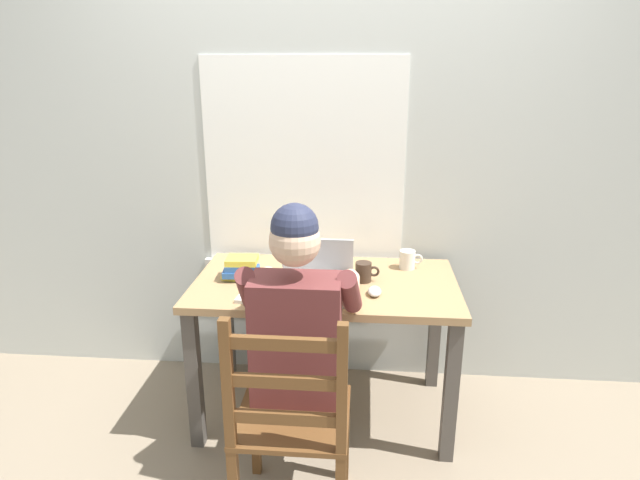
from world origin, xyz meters
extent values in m
plane|color=gray|center=(0.00, 0.00, 0.00)|extent=(8.00, 8.00, 0.00)
cube|color=beige|center=(0.00, 0.43, 1.30)|extent=(6.00, 0.04, 2.60)
cube|color=white|center=(-0.15, 0.41, 1.21)|extent=(1.04, 0.01, 1.07)
cube|color=beige|center=(-0.15, 0.40, 0.65)|extent=(1.10, 0.06, 0.04)
cube|color=#9E7A51|center=(0.00, 0.00, 0.70)|extent=(1.24, 0.70, 0.03)
cube|color=#4C4742|center=(-0.57, -0.30, 0.34)|extent=(0.06, 0.06, 0.69)
cube|color=#4C4742|center=(0.57, -0.30, 0.34)|extent=(0.06, 0.06, 0.69)
cube|color=#4C4742|center=(-0.57, 0.30, 0.34)|extent=(0.06, 0.06, 0.69)
cube|color=#4C4742|center=(0.57, 0.30, 0.34)|extent=(0.06, 0.06, 0.69)
cube|color=brown|center=(-0.07, -0.53, 0.70)|extent=(0.34, 0.20, 0.50)
sphere|color=#DBB293|center=(-0.07, -0.53, 1.09)|extent=(0.19, 0.19, 0.19)
sphere|color=#282D47|center=(-0.07, -0.53, 1.14)|extent=(0.17, 0.17, 0.17)
cube|color=#282D47|center=(-0.07, -0.44, 1.12)|extent=(0.13, 0.10, 0.01)
cylinder|color=#38383D|center=(-0.16, -0.33, 0.45)|extent=(0.13, 0.40, 0.13)
cylinder|color=#38383D|center=(0.02, -0.33, 0.45)|extent=(0.13, 0.40, 0.13)
cylinder|color=#38383D|center=(-0.16, -0.13, 0.22)|extent=(0.10, 0.10, 0.45)
cylinder|color=#38383D|center=(0.02, -0.13, 0.22)|extent=(0.10, 0.10, 0.45)
cylinder|color=brown|center=(-0.27, -0.44, 0.86)|extent=(0.10, 0.25, 0.24)
cylinder|color=#DBB293|center=(-0.27, -0.21, 0.77)|extent=(0.07, 0.28, 0.07)
sphere|color=#DBB293|center=(-0.26, -0.07, 0.77)|extent=(0.08, 0.08, 0.08)
cylinder|color=brown|center=(0.13, -0.44, 0.86)|extent=(0.10, 0.25, 0.24)
cylinder|color=#DBB293|center=(0.13, -0.21, 0.77)|extent=(0.07, 0.28, 0.07)
sphere|color=#DBB293|center=(0.12, -0.07, 0.77)|extent=(0.08, 0.08, 0.08)
cube|color=brown|center=(-0.07, -0.65, 0.44)|extent=(0.42, 0.42, 0.02)
cube|color=brown|center=(0.12, -0.46, 0.21)|extent=(0.04, 0.04, 0.43)
cube|color=brown|center=(-0.26, -0.46, 0.21)|extent=(0.04, 0.04, 0.43)
cube|color=brown|center=(0.12, -0.84, 0.69)|extent=(0.04, 0.04, 0.48)
cube|color=brown|center=(-0.26, -0.84, 0.69)|extent=(0.04, 0.04, 0.48)
cube|color=brown|center=(-0.07, -0.84, 0.57)|extent=(0.36, 0.02, 0.04)
cube|color=brown|center=(-0.07, -0.84, 0.71)|extent=(0.36, 0.02, 0.04)
cube|color=brown|center=(-0.07, -0.84, 0.85)|extent=(0.36, 0.02, 0.04)
cube|color=#ADAFB2|center=(-0.03, -0.18, 0.73)|extent=(0.33, 0.23, 0.02)
cube|color=silver|center=(-0.03, -0.18, 0.74)|extent=(0.29, 0.17, 0.00)
cube|color=#ADAFB2|center=(-0.03, -0.04, 0.84)|extent=(0.33, 0.06, 0.22)
cube|color=silver|center=(-0.03, -0.04, 0.84)|extent=(0.29, 0.05, 0.18)
ellipsoid|color=#ADAFB2|center=(0.23, -0.14, 0.74)|extent=(0.06, 0.10, 0.03)
cylinder|color=silver|center=(0.39, 0.20, 0.77)|extent=(0.08, 0.08, 0.09)
torus|color=silver|center=(0.45, 0.20, 0.77)|extent=(0.05, 0.01, 0.05)
cylinder|color=#38281E|center=(0.18, 0.01, 0.77)|extent=(0.08, 0.08, 0.09)
torus|color=#38281E|center=(0.23, 0.01, 0.77)|extent=(0.05, 0.01, 0.05)
cube|color=gold|center=(-0.40, 0.01, 0.73)|extent=(0.19, 0.15, 0.02)
cube|color=#2D5B9E|center=(-0.40, 0.00, 0.76)|extent=(0.18, 0.15, 0.03)
cube|color=#2D5B9E|center=(-0.40, 0.00, 0.78)|extent=(0.16, 0.14, 0.03)
cube|color=gold|center=(-0.40, 0.00, 0.81)|extent=(0.15, 0.13, 0.03)
cube|color=silver|center=(-0.23, -0.22, 0.73)|extent=(0.27, 0.20, 0.02)
cube|color=white|center=(-0.04, -0.08, 0.73)|extent=(0.30, 0.28, 0.02)
cube|color=white|center=(0.00, -0.17, 0.73)|extent=(0.22, 0.18, 0.02)
camera|label=1|loc=(0.18, -2.36, 1.70)|focal=30.37mm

